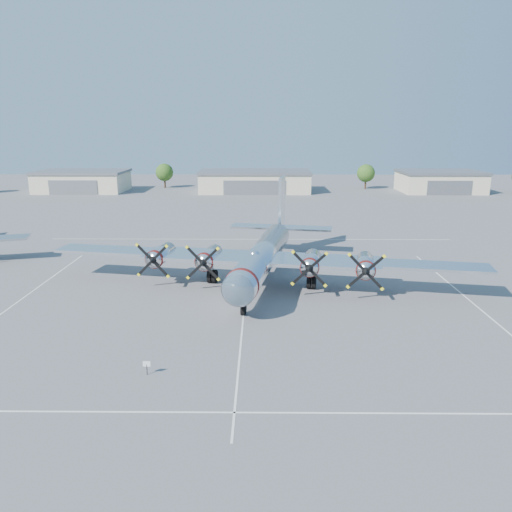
{
  "coord_description": "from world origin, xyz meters",
  "views": [
    {
      "loc": [
        1.53,
        -48.3,
        16.48
      ],
      "look_at": [
        1.05,
        2.71,
        3.2
      ],
      "focal_mm": 35.0,
      "sensor_mm": 36.0,
      "label": 1
    }
  ],
  "objects_px": {
    "hangar_west": "(82,181)",
    "tree_west": "(164,172)",
    "tree_east": "(366,173)",
    "main_bomber_b29": "(264,280)",
    "info_placard": "(147,365)",
    "hangar_center": "(255,181)",
    "hangar_east": "(440,181)"
  },
  "relations": [
    {
      "from": "main_bomber_b29",
      "to": "info_placard",
      "type": "distance_m",
      "value": 23.25
    },
    {
      "from": "hangar_west",
      "to": "tree_east",
      "type": "bearing_deg",
      "value": 4.6
    },
    {
      "from": "hangar_center",
      "to": "tree_west",
      "type": "xyz_separation_m",
      "value": [
        -25.0,
        8.04,
        1.51
      ]
    },
    {
      "from": "hangar_west",
      "to": "tree_west",
      "type": "bearing_deg",
      "value": 21.89
    },
    {
      "from": "tree_east",
      "to": "main_bomber_b29",
      "type": "bearing_deg",
      "value": -108.55
    },
    {
      "from": "main_bomber_b29",
      "to": "tree_east",
      "type": "bearing_deg",
      "value": 81.86
    },
    {
      "from": "hangar_east",
      "to": "tree_east",
      "type": "bearing_deg",
      "value": 161.46
    },
    {
      "from": "hangar_center",
      "to": "tree_east",
      "type": "relative_size",
      "value": 4.31
    },
    {
      "from": "tree_west",
      "to": "main_bomber_b29",
      "type": "bearing_deg",
      "value": -72.53
    },
    {
      "from": "hangar_center",
      "to": "hangar_east",
      "type": "height_order",
      "value": "same"
    },
    {
      "from": "hangar_west",
      "to": "tree_east",
      "type": "relative_size",
      "value": 3.4
    },
    {
      "from": "hangar_center",
      "to": "tree_west",
      "type": "height_order",
      "value": "tree_west"
    },
    {
      "from": "hangar_center",
      "to": "main_bomber_b29",
      "type": "xyz_separation_m",
      "value": [
        1.94,
        -77.58,
        -2.71
      ]
    },
    {
      "from": "main_bomber_b29",
      "to": "info_placard",
      "type": "height_order",
      "value": "main_bomber_b29"
    },
    {
      "from": "main_bomber_b29",
      "to": "tree_west",
      "type": "bearing_deg",
      "value": 117.88
    },
    {
      "from": "tree_west",
      "to": "info_placard",
      "type": "bearing_deg",
      "value": -80.08
    },
    {
      "from": "hangar_west",
      "to": "hangar_east",
      "type": "bearing_deg",
      "value": 0.0
    },
    {
      "from": "hangar_center",
      "to": "main_bomber_b29",
      "type": "relative_size",
      "value": 0.63
    },
    {
      "from": "hangar_west",
      "to": "hangar_center",
      "type": "distance_m",
      "value": 45.0
    },
    {
      "from": "main_bomber_b29",
      "to": "info_placard",
      "type": "bearing_deg",
      "value": -100.15
    },
    {
      "from": "main_bomber_b29",
      "to": "info_placard",
      "type": "relative_size",
      "value": 45.86
    },
    {
      "from": "tree_east",
      "to": "hangar_east",
      "type": "bearing_deg",
      "value": -18.54
    },
    {
      "from": "tree_west",
      "to": "main_bomber_b29",
      "type": "xyz_separation_m",
      "value": [
        26.94,
        -85.62,
        -4.22
      ]
    },
    {
      "from": "hangar_east",
      "to": "hangar_west",
      "type": "bearing_deg",
      "value": -180.0
    },
    {
      "from": "tree_east",
      "to": "info_placard",
      "type": "xyz_separation_m",
      "value": [
        -36.22,
        -105.37,
        -3.52
      ]
    },
    {
      "from": "hangar_west",
      "to": "main_bomber_b29",
      "type": "relative_size",
      "value": 0.5
    },
    {
      "from": "tree_west",
      "to": "info_placard",
      "type": "distance_m",
      "value": 109.06
    },
    {
      "from": "info_placard",
      "to": "hangar_center",
      "type": "bearing_deg",
      "value": 87.96
    },
    {
      "from": "hangar_center",
      "to": "main_bomber_b29",
      "type": "distance_m",
      "value": 77.65
    },
    {
      "from": "tree_west",
      "to": "info_placard",
      "type": "relative_size",
      "value": 6.67
    },
    {
      "from": "hangar_east",
      "to": "main_bomber_b29",
      "type": "relative_size",
      "value": 0.45
    },
    {
      "from": "hangar_east",
      "to": "main_bomber_b29",
      "type": "height_order",
      "value": "hangar_east"
    }
  ]
}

